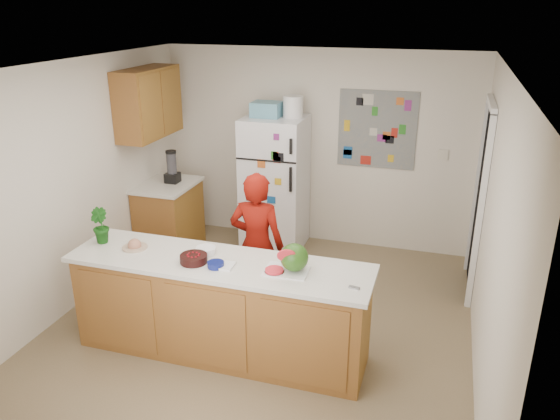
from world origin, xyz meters
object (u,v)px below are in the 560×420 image
(watermelon, at_px, (294,257))
(cherry_bowl, at_px, (194,259))
(person, at_px, (257,245))
(refrigerator, at_px, (275,184))

(watermelon, bearing_deg, cherry_bowl, -174.01)
(person, relative_size, watermelon, 6.42)
(refrigerator, bearing_deg, cherry_bowl, -88.66)
(cherry_bowl, bearing_deg, person, 71.61)
(refrigerator, xyz_separation_m, person, (0.33, -1.63, -0.10))
(person, distance_m, cherry_bowl, 0.90)
(cherry_bowl, bearing_deg, watermelon, 5.99)
(watermelon, xyz_separation_m, cherry_bowl, (-0.87, -0.09, -0.09))
(person, height_order, cherry_bowl, person)
(refrigerator, relative_size, person, 1.13)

